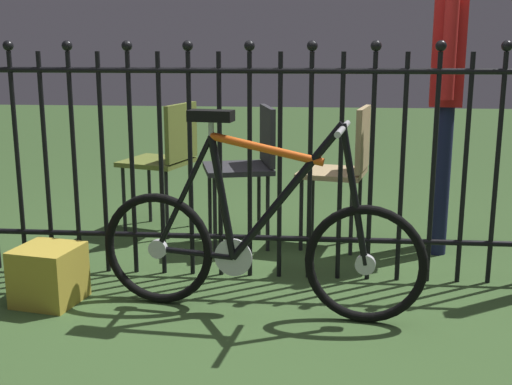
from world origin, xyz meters
TOP-DOWN VIEW (x-y plane):
  - ground_plane at (0.00, 0.00)m, footprint 20.00×20.00m
  - iron_fence at (-0.06, 0.56)m, footprint 3.30×0.07m
  - bicycle at (0.03, 0.07)m, footprint 1.51×0.40m
  - chair_olive at (-0.67, 1.36)m, footprint 0.50×0.50m
  - chair_tan at (0.47, 1.12)m, footprint 0.46×0.45m
  - chair_charcoal at (-0.10, 1.13)m, footprint 0.48×0.48m
  - person_visitor at (1.03, 1.12)m, footprint 0.24×0.47m
  - display_crate at (-0.98, 0.10)m, footprint 0.33×0.33m

SIDE VIEW (x-z plane):
  - ground_plane at x=0.00m, z-range 0.00..0.00m
  - display_crate at x=-0.98m, z-range 0.00..0.28m
  - bicycle at x=0.03m, z-range -0.13..0.80m
  - chair_olive at x=-0.67m, z-range 0.10..0.95m
  - chair_tan at x=0.47m, z-range 0.10..0.96m
  - chair_charcoal at x=-0.10m, z-range 0.11..0.96m
  - iron_fence at x=-0.06m, z-range 0.00..1.31m
  - person_visitor at x=1.03m, z-range 0.18..1.93m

